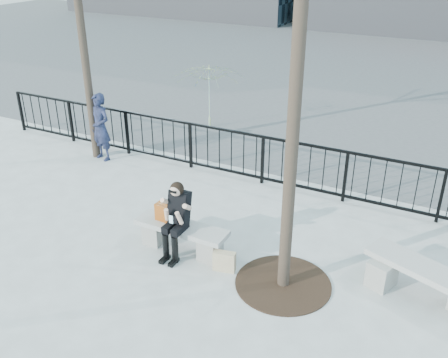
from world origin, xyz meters
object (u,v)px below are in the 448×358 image
at_px(standing_man, 101,127).
at_px(bench_main, 182,235).
at_px(bench_second, 424,279).
at_px(seated_woman, 176,220).

bearing_deg(standing_man, bench_main, -20.31).
height_order(bench_main, bench_second, bench_second).
relative_size(bench_main, bench_second, 0.92).
bearing_deg(seated_woman, bench_main, 90.00).
bearing_deg(bench_second, standing_man, -173.54).
xyz_separation_m(seated_woman, standing_man, (-3.74, 2.61, 0.14)).
bearing_deg(bench_main, standing_man, 146.69).
distance_m(bench_second, standing_man, 7.83).
distance_m(bench_second, seated_woman, 3.93).
distance_m(bench_main, bench_second, 3.89).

